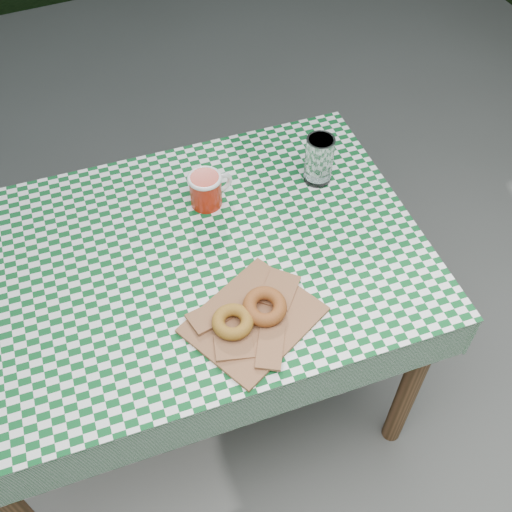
{
  "coord_description": "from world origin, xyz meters",
  "views": [
    {
      "loc": [
        -0.11,
        -1.04,
        1.98
      ],
      "look_at": [
        0.28,
        -0.14,
        0.79
      ],
      "focal_mm": 42.94,
      "sensor_mm": 36.0,
      "label": 1
    }
  ],
  "objects": [
    {
      "name": "table",
      "position": [
        0.11,
        -0.05,
        0.38
      ],
      "size": [
        1.3,
        0.92,
        0.75
      ],
      "primitive_type": "cube",
      "rotation": [
        0.0,
        0.0,
        -0.07
      ],
      "color": "#50331B",
      "rests_on": "ground"
    },
    {
      "name": "tablecloth",
      "position": [
        0.11,
        -0.05,
        0.75
      ],
      "size": [
        1.32,
        0.94,
        0.01
      ],
      "primitive_type": "cube",
      "rotation": [
        0.0,
        0.0,
        -0.07
      ],
      "color": "#0C4D1F",
      "rests_on": "table"
    },
    {
      "name": "paper_bag",
      "position": [
        0.21,
        -0.3,
        0.76
      ],
      "size": [
        0.36,
        0.34,
        0.02
      ],
      "primitive_type": "cube",
      "rotation": [
        0.0,
        0.0,
        0.43
      ],
      "color": "#8E613E",
      "rests_on": "tablecloth"
    },
    {
      "name": "bagel_front",
      "position": [
        0.15,
        -0.3,
        0.79
      ],
      "size": [
        0.11,
        0.11,
        0.03
      ],
      "primitive_type": "torus",
      "rotation": [
        0.0,
        0.0,
        0.17
      ],
      "color": "olive",
      "rests_on": "paper_bag"
    },
    {
      "name": "coffee_mug",
      "position": [
        0.24,
        0.11,
        0.81
      ],
      "size": [
        0.2,
        0.2,
        0.1
      ],
      "primitive_type": null,
      "rotation": [
        0.0,
        0.0,
        0.18
      ],
      "color": "#A81C0A",
      "rests_on": "tablecloth"
    },
    {
      "name": "drinking_glass",
      "position": [
        0.57,
        0.07,
        0.83
      ],
      "size": [
        0.1,
        0.1,
        0.15
      ],
      "primitive_type": "cylinder",
      "rotation": [
        0.0,
        0.0,
        0.36
      ],
      "color": "white",
      "rests_on": "tablecloth"
    },
    {
      "name": "bagel_back",
      "position": [
        0.24,
        -0.3,
        0.79
      ],
      "size": [
        0.11,
        0.11,
        0.03
      ],
      "primitive_type": "torus",
      "rotation": [
        0.0,
        0.0,
        0.03
      ],
      "color": "brown",
      "rests_on": "paper_bag"
    },
    {
      "name": "ground",
      "position": [
        0.0,
        0.0,
        0.0
      ],
      "size": [
        60.0,
        60.0,
        0.0
      ],
      "primitive_type": "plane",
      "color": "#585853",
      "rests_on": "ground"
    }
  ]
}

